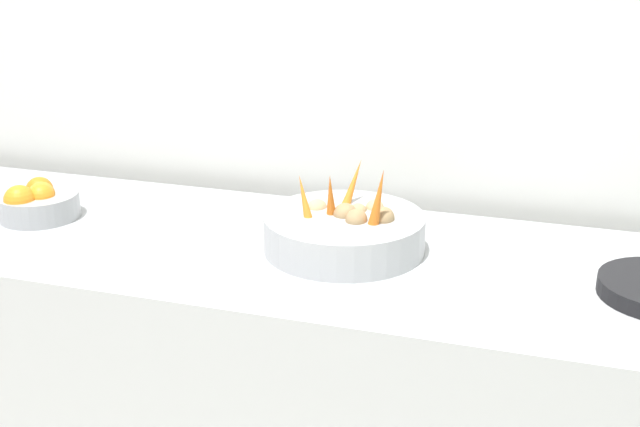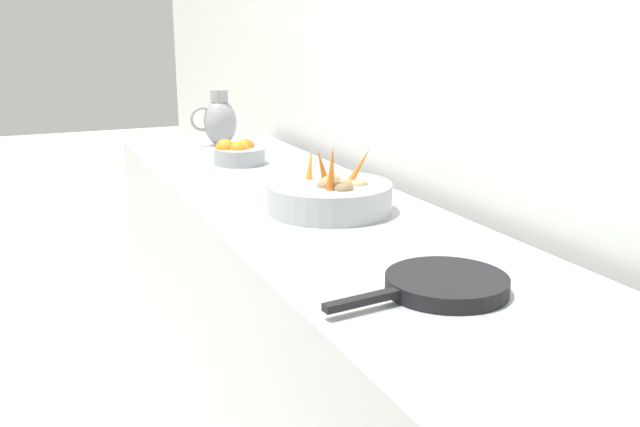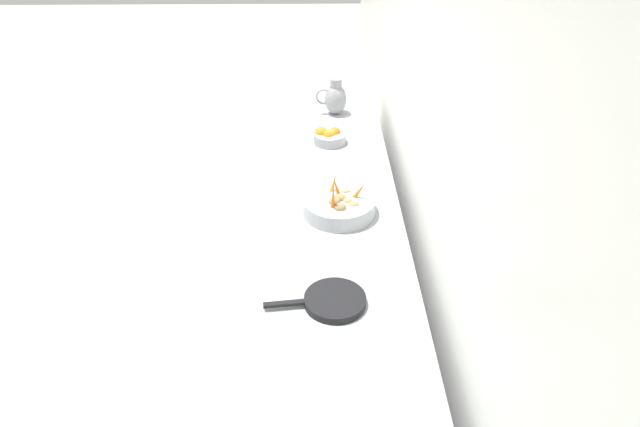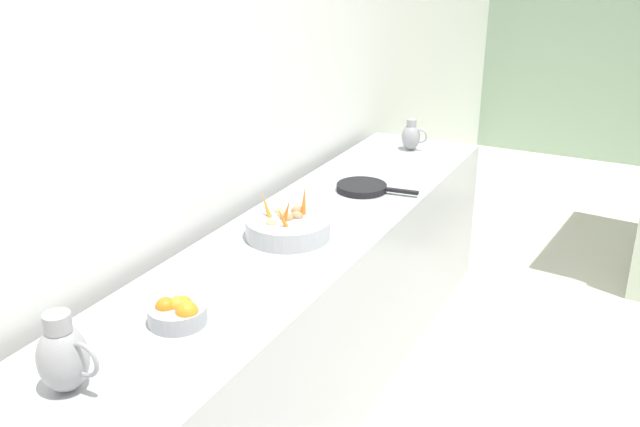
{
  "view_description": "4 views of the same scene",
  "coord_description": "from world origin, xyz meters",
  "views": [
    {
      "loc": [
        0.19,
        0.59,
        1.6
      ],
      "look_at": [
        -1.49,
        0.07,
        0.96
      ],
      "focal_mm": 45.93,
      "sensor_mm": 36.0,
      "label": 1
    },
    {
      "loc": [
        -0.66,
        1.97,
        1.41
      ],
      "look_at": [
        -1.36,
        0.4,
        0.95
      ],
      "focal_mm": 39.57,
      "sensor_mm": 36.0,
      "label": 2
    },
    {
      "loc": [
        -1.38,
        2.62,
        2.52
      ],
      "look_at": [
        -1.41,
        0.42,
        1.06
      ],
      "focal_mm": 32.6,
      "sensor_mm": 36.0,
      "label": 3
    },
    {
      "loc": [
        -0.08,
        -2.37,
        2.13
      ],
      "look_at": [
        -1.33,
        0.06,
        1.03
      ],
      "focal_mm": 39.95,
      "sensor_mm": 36.0,
      "label": 4
    }
  ],
  "objects": [
    {
      "name": "prep_counter",
      "position": [
        -1.49,
        0.24,
        0.43
      ],
      "size": [
        0.69,
        3.3,
        0.86
      ],
      "primitive_type": "cube",
      "color": "#ADAFB5",
      "rests_on": "ground_plane"
    },
    {
      "name": "orange_bowl",
      "position": [
        -1.49,
        -0.7,
        0.9
      ],
      "size": [
        0.2,
        0.2,
        0.1
      ],
      "color": "#9EA0A5",
      "rests_on": "prep_counter"
    },
    {
      "name": "vegetable_colander",
      "position": [
        -1.51,
        0.12,
        0.91
      ],
      "size": [
        0.37,
        0.37,
        0.22
      ],
      "color": "#ADAFB5",
      "rests_on": "prep_counter"
    }
  ]
}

